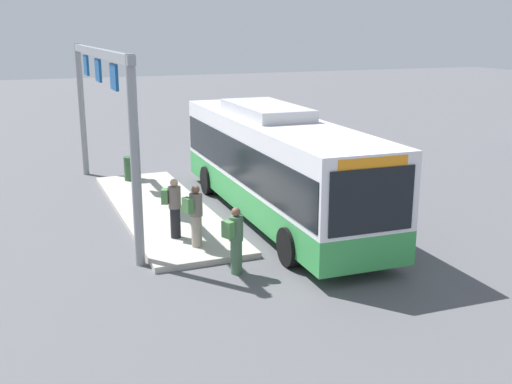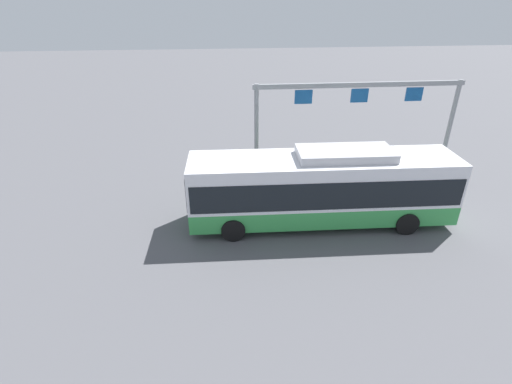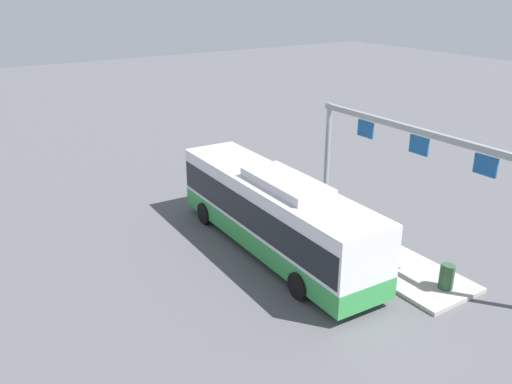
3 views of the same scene
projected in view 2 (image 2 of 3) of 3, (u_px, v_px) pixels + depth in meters
The scene contains 8 objects.
ground_plane at pixel (319, 221), 17.47m from camera, with size 120.00×120.00×0.00m, color #56565B.
platform_curb at pixel (339, 187), 20.39m from camera, with size 10.00×2.80×0.16m, color #B2ADA3.
bus_main at pixel (322, 186), 16.63m from camera, with size 11.49×2.96×3.46m.
person_boarding at pixel (266, 173), 19.63m from camera, with size 0.47×0.59×1.67m.
person_waiting_near at pixel (231, 181), 19.14m from camera, with size 0.49×0.60×1.67m.
person_waiting_mid at pixel (283, 169), 20.00m from camera, with size 0.48×0.60×1.67m.
platform_sign_gantry at pixel (358, 108), 20.15m from camera, with size 11.07×0.24×5.20m.
trash_bin at pixel (414, 173), 20.67m from camera, with size 0.52×0.52×0.90m, color #2D5133.
Camera 2 is at (4.31, 14.52, 9.26)m, focal length 27.05 mm.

